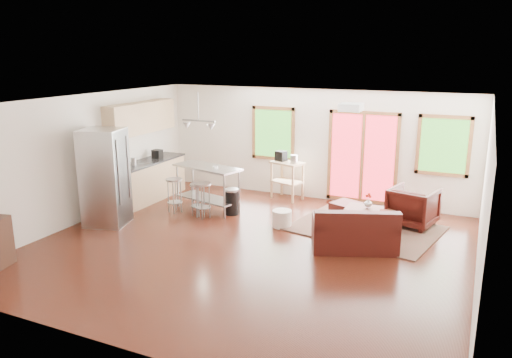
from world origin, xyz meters
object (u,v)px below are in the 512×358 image
at_px(refrigerator, 105,177).
at_px(kitchen_cart, 287,167).
at_px(loveseat, 354,233).
at_px(armchair, 413,205).
at_px(ottoman, 346,211).
at_px(island, 207,180).
at_px(coffee_table, 370,211).
at_px(rug, 365,228).

xyz_separation_m(refrigerator, kitchen_cart, (2.66, 3.19, -0.20)).
relative_size(loveseat, armchair, 1.91).
height_order(armchair, ottoman, armchair).
relative_size(armchair, island, 0.52).
bearing_deg(loveseat, armchair, 44.71).
bearing_deg(kitchen_cart, coffee_table, -26.72).
height_order(armchair, kitchen_cart, kitchen_cart).
height_order(coffee_table, refrigerator, refrigerator).
distance_m(loveseat, island, 3.65).
xyz_separation_m(rug, armchair, (0.81, 0.60, 0.42)).
height_order(rug, coffee_table, coffee_table).
xyz_separation_m(rug, kitchen_cart, (-2.20, 1.31, 0.77)).
bearing_deg(coffee_table, ottoman, 154.23).
xyz_separation_m(armchair, island, (-4.28, -0.81, 0.24)).
relative_size(loveseat, island, 1.00).
xyz_separation_m(coffee_table, ottoman, (-0.55, 0.27, -0.15)).
bearing_deg(kitchen_cart, refrigerator, -129.81).
bearing_deg(armchair, ottoman, 20.54).
bearing_deg(rug, loveseat, -87.73).
relative_size(armchair, refrigerator, 0.45).
bearing_deg(kitchen_cart, armchair, -13.29).
height_order(loveseat, kitchen_cart, kitchen_cart).
distance_m(coffee_table, refrigerator, 5.35).
distance_m(loveseat, coffee_table, 1.30).
xyz_separation_m(rug, coffee_table, (0.04, 0.18, 0.31)).
relative_size(refrigerator, kitchen_cart, 1.71).
bearing_deg(island, loveseat, -14.43).
height_order(armchair, refrigerator, refrigerator).
height_order(rug, armchair, armchair).
distance_m(armchair, kitchen_cart, 3.11).
distance_m(rug, refrigerator, 5.30).
height_order(ottoman, island, island).
relative_size(coffee_table, ottoman, 1.79).
bearing_deg(ottoman, rug, -41.12).
xyz_separation_m(loveseat, refrigerator, (-4.90, -0.76, 0.67)).
distance_m(loveseat, refrigerator, 5.01).
distance_m(rug, coffee_table, 0.36).
relative_size(armchair, ottoman, 1.63).
height_order(rug, loveseat, loveseat).
bearing_deg(armchair, loveseat, 80.09).
bearing_deg(armchair, kitchen_cart, 0.76).
height_order(rug, kitchen_cart, kitchen_cart).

